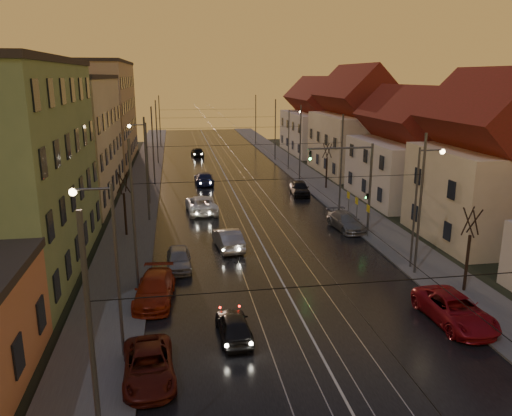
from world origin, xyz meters
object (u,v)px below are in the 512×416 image
driving_car_1 (228,239)px  driving_car_4 (197,152)px  traffic_light_mast (358,177)px  parked_right_0 (455,310)px  parked_right_1 (346,221)px  parked_right_2 (300,188)px  driving_car_3 (204,178)px  street_lamp_1 (421,196)px  parked_left_2 (155,289)px  street_lamp_0 (109,256)px  street_lamp_2 (144,155)px  driving_car_2 (201,204)px  parked_left_3 (179,259)px  driving_car_0 (234,326)px  street_lamp_3 (291,134)px  parked_left_1 (149,366)px

driving_car_1 → driving_car_4: 43.90m
traffic_light_mast → parked_right_0: bearing=-91.5°
traffic_light_mast → parked_right_0: traffic_light_mast is taller
parked_right_1 → parked_right_2: 12.64m
driving_car_3 → parked_right_2: 11.94m
driving_car_1 → driving_car_3: driving_car_1 is taller
parked_right_2 → driving_car_3: bearing=149.9°
driving_car_1 → parked_right_1: size_ratio=0.97×
street_lamp_1 → parked_left_2: size_ratio=1.61×
street_lamp_0 → traffic_light_mast: 23.42m
street_lamp_1 → parked_left_2: bearing=-172.1°
street_lamp_2 → parked_right_2: size_ratio=1.80×
street_lamp_2 → driving_car_2: size_ratio=1.41×
driving_car_4 → parked_left_3: (-3.52, -47.29, -0.05)m
street_lamp_2 → parked_right_1: 20.37m
driving_car_0 → street_lamp_3: bearing=-108.7°
driving_car_1 → parked_right_1: bearing=-169.3°
parked_left_1 → street_lamp_1: bearing=26.5°
driving_car_3 → driving_car_0: bearing=87.3°
street_lamp_1 → street_lamp_3: (0.00, 36.00, 0.00)m
street_lamp_1 → driving_car_2: street_lamp_1 is taller
driving_car_0 → parked_right_1: parked_right_1 is taller
parked_left_3 → parked_right_1: (13.71, 6.52, 0.02)m
driving_car_2 → street_lamp_1: bearing=125.7°
driving_car_2 → parked_right_1: (11.47, -7.21, -0.10)m
parked_right_0 → parked_left_3: bearing=142.3°
parked_right_2 → parked_left_2: bearing=-115.4°
parked_left_3 → parked_right_0: size_ratio=0.75×
street_lamp_1 → parked_right_2: bearing=96.2°
street_lamp_3 → driving_car_2: 24.07m
street_lamp_2 → parked_left_3: street_lamp_2 is taller
parked_left_1 → parked_left_2: parked_left_2 is taller
street_lamp_0 → parked_left_3: bearing=74.5°
driving_car_1 → parked_right_2: bearing=-127.2°
street_lamp_2 → driving_car_3: bearing=54.3°
traffic_light_mast → parked_right_0: 15.84m
street_lamp_1 → driving_car_4: 51.31m
parked_left_1 → parked_right_1: size_ratio=0.96×
driving_car_2 → driving_car_3: bearing=-97.9°
street_lamp_0 → driving_car_1: bearing=64.9°
street_lamp_2 → parked_right_0: bearing=-58.6°
driving_car_1 → parked_left_2: (-5.00, -8.17, -0.03)m
driving_car_0 → parked_right_2: (10.46, 28.66, 0.12)m
street_lamp_2 → driving_car_4: (6.43, 29.76, -4.16)m
street_lamp_3 → parked_right_1: size_ratio=1.69×
street_lamp_1 → parked_right_0: street_lamp_1 is taller
parked_left_3 → parked_right_2: size_ratio=0.89×
street_lamp_0 → driving_car_4: bearing=83.7°
driving_car_0 → driving_car_4: driving_car_4 is taller
street_lamp_3 → parked_right_1: 27.38m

